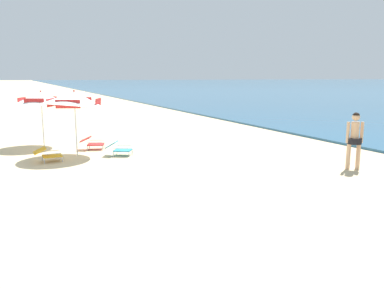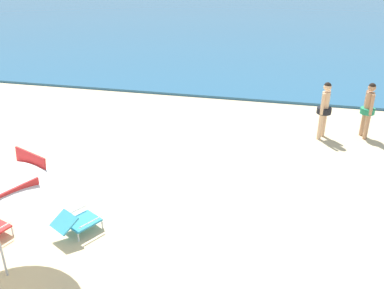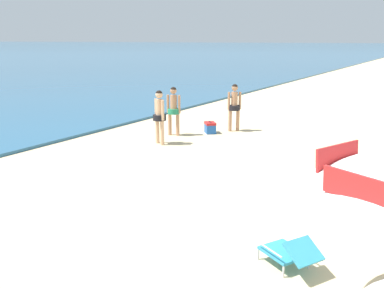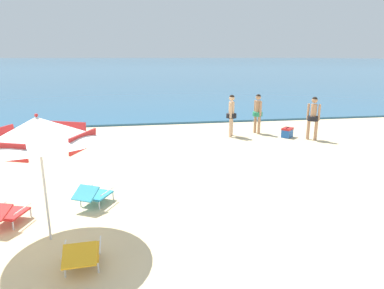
{
  "view_description": "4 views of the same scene",
  "coord_description": "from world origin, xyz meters",
  "views": [
    {
      "loc": [
        10.05,
        1.19,
        2.79
      ],
      "look_at": [
        -0.2,
        5.85,
        0.8
      ],
      "focal_mm": 35.61,
      "sensor_mm": 36.0,
      "label": 1
    },
    {
      "loc": [
        0.44,
        -1.55,
        5.05
      ],
      "look_at": [
        -1.74,
        7.67,
        0.64
      ],
      "focal_mm": 37.72,
      "sensor_mm": 36.0,
      "label": 2
    },
    {
      "loc": [
        -8.7,
        2.73,
        3.31
      ],
      "look_at": [
        -0.36,
        7.93,
        0.77
      ],
      "focal_mm": 38.12,
      "sensor_mm": 36.0,
      "label": 3
    },
    {
      "loc": [
        -2.35,
        -2.93,
        3.28
      ],
      "look_at": [
        -0.66,
        6.63,
        0.73
      ],
      "focal_mm": 31.41,
      "sensor_mm": 36.0,
      "label": 4
    }
  ],
  "objects": [
    {
      "name": "beach_umbrella_striped_main",
      "position": [
        -3.96,
        2.99,
        2.03
      ],
      "size": [
        3.21,
        3.23,
        2.44
      ],
      "color": "silver",
      "rests_on": "ground"
    },
    {
      "name": "lounge_chair_facing_sea",
      "position": [
        -3.25,
        1.95,
        0.27
      ],
      "size": [
        0.61,
        0.91,
        0.51
      ],
      "color": "gold",
      "rests_on": "ground"
    },
    {
      "name": "person_standing_beside",
      "position": [
        1.68,
        10.44,
        1.01
      ],
      "size": [
        0.43,
        0.49,
        1.75
      ],
      "color": "#D8A87F",
      "rests_on": "ground"
    },
    {
      "name": "person_standing_near_shore",
      "position": [
        4.73,
        9.27,
        1.01
      ],
      "size": [
        0.43,
        0.43,
        1.74
      ],
      "color": "tan",
      "rests_on": "ground"
    },
    {
      "name": "ocean_water",
      "position": [
        0.0,
        413.41,
        0.05
      ],
      "size": [
        800.0,
        800.0,
        0.1
      ],
      "primitive_type": "cube",
      "color": "#285B7F",
      "rests_on": "ground"
    },
    {
      "name": "lounge_chair_under_umbrella",
      "position": [
        -3.33,
        4.37,
        0.27
      ],
      "size": [
        0.89,
        1.03,
        0.52
      ],
      "color": "teal",
      "rests_on": "ground"
    },
    {
      "name": "cooler_box",
      "position": [
        3.95,
        9.84,
        0.2
      ],
      "size": [
        0.6,
        0.59,
        0.43
      ],
      "color": "#1E56A8",
      "rests_on": "ground"
    },
    {
      "name": "person_wading_in",
      "position": [
        2.96,
        10.77,
        0.99
      ],
      "size": [
        0.42,
        0.5,
        1.72
      ],
      "color": "tan",
      "rests_on": "ground"
    },
    {
      "name": "lounge_chair_beside_umbrella",
      "position": [
        -4.94,
        3.7,
        0.28
      ],
      "size": [
        0.78,
        1.0,
        0.51
      ],
      "color": "red",
      "rests_on": "ground"
    }
  ]
}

